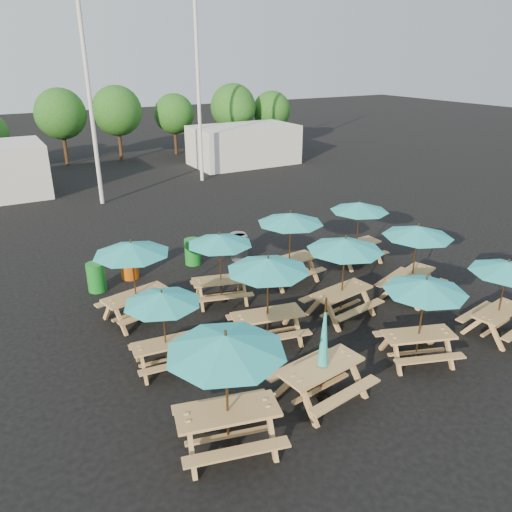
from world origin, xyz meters
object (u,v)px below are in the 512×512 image
picnic_unit_0 (226,350)px  picnic_unit_2 (132,253)px  picnic_unit_4 (268,269)px  picnic_unit_11 (359,210)px  picnic_unit_9 (507,272)px  waste_bin_1 (129,265)px  waste_bin_0 (96,277)px  picnic_unit_5 (220,243)px  picnic_unit_1 (162,302)px  picnic_unit_3 (323,358)px  picnic_unit_8 (290,222)px  waste_bin_3 (240,248)px  picnic_unit_7 (345,249)px  waste_bin_4 (238,245)px  waste_bin_2 (193,252)px  picnic_unit_10 (418,236)px  picnic_unit_6 (425,290)px

picnic_unit_0 → picnic_unit_2: 5.85m
picnic_unit_4 → picnic_unit_11: (5.59, 3.00, -0.08)m
picnic_unit_9 → waste_bin_1: 11.63m
waste_bin_0 → picnic_unit_2: bearing=-76.9°
picnic_unit_5 → waste_bin_0: bearing=155.3°
picnic_unit_5 → waste_bin_1: 3.95m
picnic_unit_1 → picnic_unit_3: size_ratio=0.82×
picnic_unit_8 → picnic_unit_1: bearing=-157.9°
waste_bin_1 → waste_bin_3: 4.06m
picnic_unit_2 → picnic_unit_3: bearing=-78.4°
picnic_unit_5 → picnic_unit_7: (2.66, -2.58, 0.18)m
picnic_unit_4 → waste_bin_4: 6.17m
picnic_unit_3 → waste_bin_3: (2.19, 8.01, -0.56)m
picnic_unit_2 → picnic_unit_5: picnic_unit_2 is taller
picnic_unit_3 → picnic_unit_11: size_ratio=1.08×
picnic_unit_5 → waste_bin_2: 3.51m
picnic_unit_7 → waste_bin_0: (-5.85, 5.24, -1.63)m
picnic_unit_8 → waste_bin_2: bearing=122.2°
picnic_unit_10 → picnic_unit_11: bearing=65.3°
waste_bin_2 → picnic_unit_8: bearing=-53.1°
picnic_unit_1 → waste_bin_3: size_ratio=2.18×
picnic_unit_1 → waste_bin_0: size_ratio=2.18×
picnic_unit_4 → picnic_unit_11: picnic_unit_4 is taller
waste_bin_1 → picnic_unit_2: bearing=-102.4°
picnic_unit_11 → waste_bin_1: 8.27m
picnic_unit_1 → picnic_unit_4: 2.81m
picnic_unit_9 → waste_bin_0: picnic_unit_9 is taller
picnic_unit_11 → picnic_unit_8: bearing=-179.9°
picnic_unit_7 → picnic_unit_10: (2.72, -0.13, -0.05)m
waste_bin_1 → picnic_unit_10: bearing=-38.3°
picnic_unit_5 → picnic_unit_7: bearing=-29.0°
picnic_unit_1 → picnic_unit_3: picnic_unit_3 is taller
waste_bin_3 → picnic_unit_3: bearing=-105.3°
picnic_unit_7 → picnic_unit_9: (3.04, -2.96, -0.22)m
picnic_unit_2 → picnic_unit_9: 10.09m
picnic_unit_2 → picnic_unit_9: picnic_unit_2 is taller
picnic_unit_2 → picnic_unit_5: 2.63m
picnic_unit_10 → waste_bin_4: (-3.25, 5.61, -1.58)m
picnic_unit_9 → waste_bin_4: picnic_unit_9 is taller
picnic_unit_3 → picnic_unit_7: picnic_unit_3 is taller
waste_bin_2 → picnic_unit_10: bearing=-49.7°
picnic_unit_5 → picnic_unit_9: (5.69, -5.53, -0.04)m
picnic_unit_10 → waste_bin_1: 9.50m
picnic_unit_6 → picnic_unit_7: (-0.21, 2.77, 0.16)m
picnic_unit_6 → waste_bin_3: 8.17m
picnic_unit_8 → picnic_unit_9: bearing=-66.6°
picnic_unit_4 → waste_bin_2: size_ratio=2.68×
picnic_unit_6 → picnic_unit_8: (-0.22, 5.53, 0.16)m
picnic_unit_0 → picnic_unit_9: bearing=14.7°
waste_bin_2 → waste_bin_1: bearing=-178.3°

